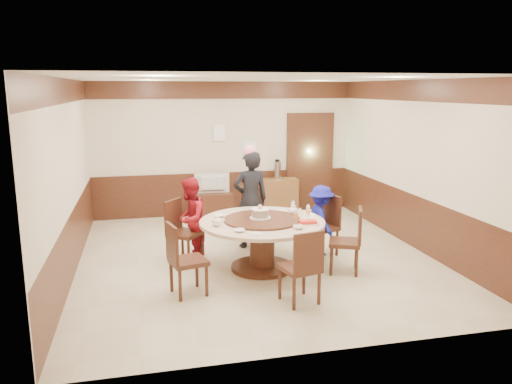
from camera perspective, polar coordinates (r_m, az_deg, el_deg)
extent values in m
plane|color=beige|center=(8.06, 0.00, -7.50)|extent=(6.00, 6.00, 0.00)
plane|color=silver|center=(7.61, 0.00, 12.82)|extent=(6.00, 6.00, 0.00)
cube|color=beige|center=(10.63, -3.66, 4.93)|extent=(5.50, 0.04, 2.80)
cube|color=beige|center=(4.90, 7.95, -3.24)|extent=(5.50, 0.04, 2.80)
cube|color=beige|center=(7.59, -20.67, 1.45)|extent=(0.04, 6.00, 2.80)
cube|color=beige|center=(8.74, 17.87, 2.91)|extent=(0.04, 6.00, 2.80)
cube|color=#422014|center=(7.92, 0.00, -4.43)|extent=(5.50, 6.00, 0.90)
cube|color=#422014|center=(7.61, 0.00, 11.50)|extent=(5.50, 6.00, 0.35)
cube|color=#422014|center=(11.09, 6.15, 3.35)|extent=(1.05, 0.08, 2.18)
cube|color=#8EDB97|center=(11.11, 6.12, 3.36)|extent=(0.88, 0.02, 2.05)
cylinder|color=#422014|center=(7.57, 0.69, -8.56)|extent=(0.92, 0.92, 0.06)
cylinder|color=#422014|center=(7.46, 0.70, -6.22)|extent=(0.37, 0.37, 0.65)
cylinder|color=beige|center=(7.36, 0.70, -3.48)|extent=(1.85, 1.85, 0.05)
cylinder|color=#422014|center=(7.35, 0.70, -3.18)|extent=(1.13, 1.13, 0.03)
cube|color=#422014|center=(8.15, 7.50, -4.08)|extent=(0.56, 0.56, 0.06)
cube|color=#422014|center=(8.21, 8.67, -2.03)|extent=(0.18, 0.41, 0.50)
cube|color=#422014|center=(8.21, 7.46, -5.69)|extent=(0.36, 0.36, 0.42)
cube|color=#422014|center=(8.67, -0.19, -3.00)|extent=(0.46, 0.46, 0.06)
cube|color=#422014|center=(8.81, -0.42, -0.96)|extent=(0.42, 0.06, 0.50)
cube|color=#422014|center=(8.74, -0.19, -4.52)|extent=(0.36, 0.36, 0.42)
cube|color=#422014|center=(7.83, -8.11, -4.75)|extent=(0.62, 0.62, 0.06)
cube|color=#422014|center=(7.88, -9.43, -2.65)|extent=(0.30, 0.35, 0.50)
cube|color=#422014|center=(7.90, -8.06, -6.42)|extent=(0.36, 0.36, 0.42)
cube|color=#422014|center=(6.62, -7.75, -7.85)|extent=(0.53, 0.53, 0.06)
cube|color=#422014|center=(6.47, -9.58, -5.85)|extent=(0.14, 0.42, 0.50)
cube|color=#422014|center=(6.70, -7.69, -9.79)|extent=(0.36, 0.36, 0.42)
cube|color=#422014|center=(6.35, 5.00, -8.65)|extent=(0.53, 0.53, 0.06)
cube|color=#422014|center=(6.09, 6.06, -6.87)|extent=(0.42, 0.13, 0.50)
cube|color=#422014|center=(6.43, 4.96, -10.65)|extent=(0.36, 0.36, 0.42)
cube|color=#422014|center=(7.43, 10.07, -5.71)|extent=(0.58, 0.58, 0.06)
cube|color=#422014|center=(7.36, 11.79, -3.76)|extent=(0.20, 0.40, 0.50)
cube|color=#422014|center=(7.51, 10.01, -7.46)|extent=(0.36, 0.36, 0.42)
imported|color=black|center=(8.39, -0.63, -0.87)|extent=(0.64, 0.45, 1.65)
imported|color=#A31520|center=(7.87, -7.54, -3.09)|extent=(0.69, 0.77, 1.31)
imported|color=#171A97|center=(8.13, 7.44, -3.22)|extent=(0.46, 0.76, 1.14)
cylinder|color=white|center=(7.37, 0.48, -2.95)|extent=(0.31, 0.31, 0.01)
cylinder|color=gray|center=(7.36, 0.48, -2.48)|extent=(0.25, 0.25, 0.11)
cylinder|color=white|center=(7.34, 0.48, -1.99)|extent=(0.25, 0.25, 0.01)
sphere|color=pink|center=(7.33, 0.48, -1.70)|extent=(0.07, 0.07, 0.07)
ellipsoid|color=white|center=(7.08, -4.51, -3.42)|extent=(0.17, 0.15, 0.13)
ellipsoid|color=white|center=(7.70, 4.29, -2.16)|extent=(0.17, 0.15, 0.13)
imported|color=white|center=(7.57, -4.15, -2.74)|extent=(0.15, 0.15, 0.04)
imported|color=white|center=(6.94, 4.85, -4.04)|extent=(0.15, 0.15, 0.05)
imported|color=white|center=(6.78, -1.89, -4.43)|extent=(0.15, 0.15, 0.04)
imported|color=white|center=(7.39, 5.75, -3.11)|extent=(0.13, 0.13, 0.04)
imported|color=white|center=(7.33, -4.56, -3.22)|extent=(0.15, 0.15, 0.04)
cylinder|color=white|center=(6.69, -0.06, -4.78)|extent=(0.18, 0.18, 0.01)
cylinder|color=white|center=(7.93, 3.01, -2.14)|extent=(0.18, 0.18, 0.01)
cube|color=white|center=(7.18, 5.92, -3.64)|extent=(0.30, 0.20, 0.02)
cube|color=red|center=(7.17, 5.93, -3.40)|extent=(0.24, 0.15, 0.04)
cylinder|color=white|center=(7.39, 4.58, -2.60)|extent=(0.06, 0.06, 0.16)
cylinder|color=white|center=(7.63, 5.98, -2.18)|extent=(0.06, 0.06, 0.16)
cylinder|color=white|center=(7.86, 4.25, -1.73)|extent=(0.06, 0.06, 0.16)
cube|color=#422014|center=(10.54, -4.97, -1.50)|extent=(0.85, 0.45, 0.50)
imported|color=#949497|center=(10.44, -5.01, 0.96)|extent=(0.73, 0.12, 0.42)
cube|color=brown|center=(10.83, 2.58, -0.43)|extent=(0.80, 0.40, 0.75)
cylinder|color=silver|center=(10.72, 2.45, 2.52)|extent=(0.15, 0.15, 0.38)
cube|color=white|center=(10.53, -4.18, 6.78)|extent=(0.25, 0.00, 0.35)
cube|color=white|center=(10.68, -0.70, 5.26)|extent=(0.30, 0.00, 0.22)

